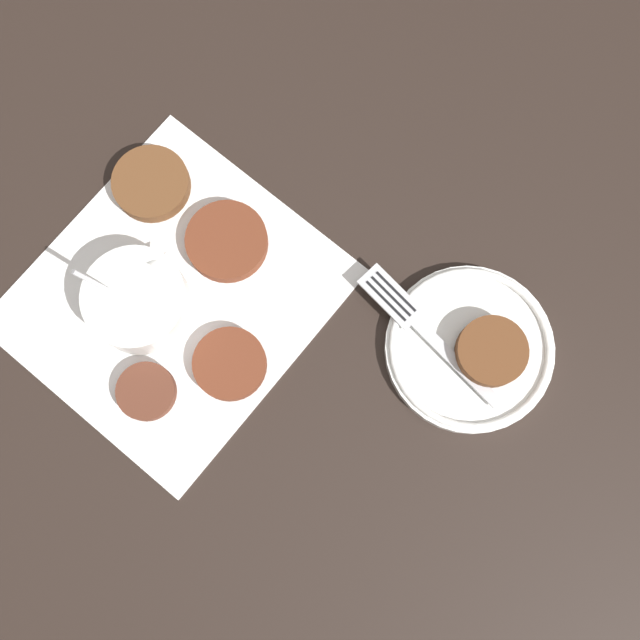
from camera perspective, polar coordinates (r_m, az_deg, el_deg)
The scene contains 10 objects.
ground_plane at distance 0.80m, azimuth -11.31°, elevation -0.36°, with size 4.00×4.00×0.00m, color black.
napkin at distance 0.80m, azimuth -11.06°, elevation 1.69°, with size 0.33×0.31×0.00m.
sauce_bowl at distance 0.79m, azimuth -13.80°, elevation 1.24°, with size 0.11×0.11×0.09m.
fritter_0 at distance 0.78m, azimuth -13.09°, elevation -5.33°, with size 0.06×0.06×0.02m.
fritter_1 at distance 0.83m, azimuth -12.73°, elevation 10.09°, with size 0.08×0.08×0.02m.
fritter_2 at distance 0.80m, azimuth -6.97°, elevation 5.87°, with size 0.09×0.09×0.02m.
fritter_3 at distance 0.77m, azimuth -6.73°, elevation -3.12°, with size 0.08×0.08×0.02m.
serving_plate at distance 0.78m, azimuth 11.32°, elevation -2.13°, with size 0.17×0.17×0.02m.
fritter_on_plate at distance 0.77m, azimuth 12.93°, elevation -2.36°, with size 0.07×0.07×0.02m.
fork at distance 0.77m, azimuth 7.34°, elevation -0.17°, with size 0.06×0.19×0.00m.
Camera 1 is at (-0.04, -0.21, 0.77)m, focal length 42.00 mm.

